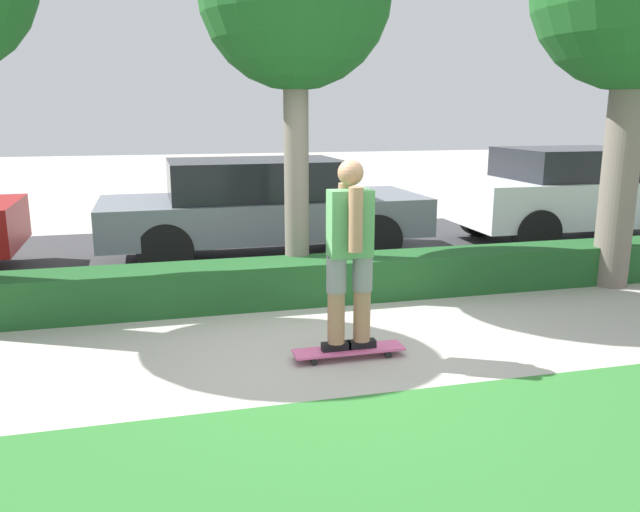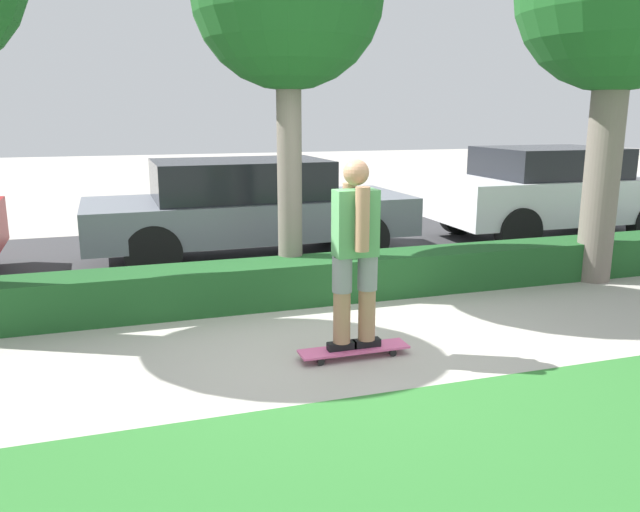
{
  "view_description": "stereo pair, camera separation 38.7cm",
  "coord_description": "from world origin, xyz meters",
  "px_view_note": "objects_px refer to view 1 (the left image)",
  "views": [
    {
      "loc": [
        -1.45,
        -5.29,
        2.16
      ],
      "look_at": [
        0.04,
        0.6,
        0.77
      ],
      "focal_mm": 35.0,
      "sensor_mm": 36.0,
      "label": 1
    },
    {
      "loc": [
        -1.82,
        -5.18,
        2.16
      ],
      "look_at": [
        0.04,
        0.6,
        0.77
      ],
      "focal_mm": 35.0,
      "sensor_mm": 36.0,
      "label": 2
    }
  ],
  "objects_px": {
    "skater_person": "(350,251)",
    "parked_car_rear": "(574,193)",
    "parked_car_middle": "(262,206)",
    "skateboard": "(349,350)"
  },
  "relations": [
    {
      "from": "skater_person",
      "to": "parked_car_rear",
      "type": "distance_m",
      "value": 6.64
    },
    {
      "from": "skateboard",
      "to": "parked_car_middle",
      "type": "distance_m",
      "value": 4.23
    },
    {
      "from": "parked_car_middle",
      "to": "skateboard",
      "type": "bearing_deg",
      "value": -89.57
    },
    {
      "from": "skater_person",
      "to": "parked_car_rear",
      "type": "relative_size",
      "value": 0.41
    },
    {
      "from": "skater_person",
      "to": "parked_car_rear",
      "type": "xyz_separation_m",
      "value": [
        5.22,
        4.09,
        -0.14
      ]
    },
    {
      "from": "parked_car_middle",
      "to": "parked_car_rear",
      "type": "height_order",
      "value": "parked_car_rear"
    },
    {
      "from": "skater_person",
      "to": "parked_car_middle",
      "type": "xyz_separation_m",
      "value": [
        -0.12,
        4.16,
        -0.19
      ]
    },
    {
      "from": "skater_person",
      "to": "parked_car_rear",
      "type": "bearing_deg",
      "value": 38.06
    },
    {
      "from": "skateboard",
      "to": "parked_car_rear",
      "type": "height_order",
      "value": "parked_car_rear"
    },
    {
      "from": "skater_person",
      "to": "parked_car_rear",
      "type": "height_order",
      "value": "skater_person"
    }
  ]
}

